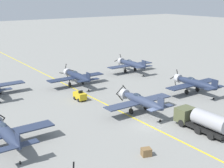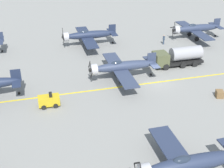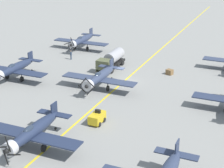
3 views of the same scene
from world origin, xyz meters
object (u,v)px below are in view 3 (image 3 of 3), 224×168
Objects in this scene: airplane_far_center at (33,131)px; airplane_mid_right at (15,68)px; airplane_near_right at (82,40)px; airplane_mid_center at (100,77)px; tow_tractor at (97,118)px; fuel_tanker at (111,60)px; supply_crate_outboard at (170,72)px; ground_crew_walking at (71,55)px.

airplane_mid_right is at bearing -44.42° from airplane_far_center.
airplane_far_center reaches higher than airplane_near_right.
airplane_mid_center is at bearing -84.43° from airplane_far_center.
airplane_mid_center is 1.00× the size of airplane_far_center.
airplane_mid_right reaches higher than tow_tractor.
fuel_tanker is (-12.25, -11.88, -0.50)m from airplane_mid_right.
airplane_mid_right is 22.93m from airplane_far_center.
airplane_mid_right is at bearing 29.30° from supply_crate_outboard.
airplane_far_center is 10.99× the size of supply_crate_outboard.
airplane_far_center is 33.04m from ground_crew_walking.
ground_crew_walking reaches higher than tow_tractor.
airplane_mid_right is 6.64× the size of ground_crew_walking.
airplane_near_right is 1.50× the size of fuel_tanker.
airplane_mid_right reaches higher than airplane_mid_center.
ground_crew_walking is (9.34, -1.70, -0.52)m from fuel_tanker.
airplane_mid_center is 10.99× the size of supply_crate_outboard.
airplane_mid_right is 17.07m from fuel_tanker.
tow_tractor is at bearing 80.77° from supply_crate_outboard.
supply_crate_outboard is at bearing -127.32° from airplane_mid_center.
ground_crew_walking is (11.77, -11.63, -1.03)m from airplane_mid_center.
airplane_mid_right is 1.50× the size of fuel_tanker.
tow_tractor is (-3.96, -8.19, -1.22)m from airplane_far_center.
ground_crew_walking is at bearing -2.14° from supply_crate_outboard.
airplane_far_center reaches higher than supply_crate_outboard.
tow_tractor reaches higher than supply_crate_outboard.
tow_tractor is at bearing 128.64° from airplane_near_right.
supply_crate_outboard is (-10.63, -0.96, -1.06)m from fuel_tanker.
airplane_near_right is 6.64× the size of ground_crew_walking.
airplane_mid_center is at bearing -66.47° from tow_tractor.
airplane_mid_center reaches higher than ground_crew_walking.
airplane_near_right is (13.17, -18.75, 0.00)m from airplane_mid_center.
supply_crate_outboard is at bearing -155.85° from airplane_mid_right.
airplane_near_right reaches higher than tow_tractor.
tow_tractor is at bearing 113.19° from airplane_mid_center.
airplane_far_center is at bearing 91.86° from airplane_mid_center.
fuel_tanker is at bearing 148.07° from airplane_near_right.
airplane_near_right is 10.99× the size of supply_crate_outboard.
tow_tractor is (-17.85, 29.50, -1.22)m from airplane_near_right.
airplane_mid_right is 14.81m from airplane_mid_center.
airplane_mid_center is 11.79m from tow_tractor.
tow_tractor is at bearing 126.31° from ground_crew_walking.
airplane_mid_right is 1.00× the size of airplane_near_right.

